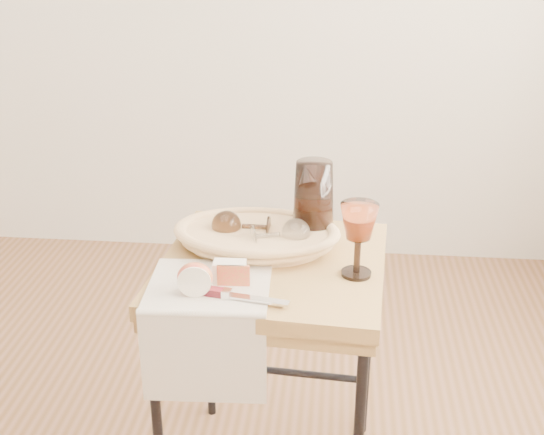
# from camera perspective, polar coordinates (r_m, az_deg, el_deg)

# --- Properties ---
(side_table) EXTENTS (0.56, 0.56, 0.66)m
(side_table) POSITION_cam_1_polar(r_m,az_deg,el_deg) (1.84, 0.06, -12.77)
(side_table) COLOR brown
(side_table) RESTS_ON floor
(tea_towel) EXTENTS (0.28, 0.25, 0.01)m
(tea_towel) POSITION_cam_1_polar(r_m,az_deg,el_deg) (1.56, -5.13, -5.54)
(tea_towel) COLOR silver
(tea_towel) RESTS_ON side_table
(bread_basket) EXTENTS (0.37, 0.26, 0.05)m
(bread_basket) POSITION_cam_1_polar(r_m,az_deg,el_deg) (1.72, -1.25, -1.68)
(bread_basket) COLOR tan
(bread_basket) RESTS_ON side_table
(goblet_lying_a) EXTENTS (0.12, 0.08, 0.07)m
(goblet_lying_a) POSITION_cam_1_polar(r_m,az_deg,el_deg) (1.72, -2.26, -0.71)
(goblet_lying_a) COLOR brown
(goblet_lying_a) RESTS_ON bread_basket
(goblet_lying_b) EXTENTS (0.13, 0.10, 0.07)m
(goblet_lying_b) POSITION_cam_1_polar(r_m,az_deg,el_deg) (1.68, 0.47, -1.40)
(goblet_lying_b) COLOR white
(goblet_lying_b) RESTS_ON bread_basket
(pitcher) EXTENTS (0.21, 0.26, 0.24)m
(pitcher) POSITION_cam_1_polar(r_m,az_deg,el_deg) (1.73, 3.38, 1.32)
(pitcher) COLOR black
(pitcher) RESTS_ON side_table
(wine_goblet) EXTENTS (0.11, 0.11, 0.18)m
(wine_goblet) POSITION_cam_1_polar(r_m,az_deg,el_deg) (1.57, 7.00, -1.82)
(wine_goblet) COLOR white
(wine_goblet) RESTS_ON side_table
(apple_half) EXTENTS (0.08, 0.05, 0.07)m
(apple_half) POSITION_cam_1_polar(r_m,az_deg,el_deg) (1.51, -6.27, -4.85)
(apple_half) COLOR red
(apple_half) RESTS_ON tea_towel
(apple_wedge) EXTENTS (0.07, 0.04, 0.05)m
(apple_wedge) POSITION_cam_1_polar(r_m,az_deg,el_deg) (1.55, -3.45, -4.41)
(apple_wedge) COLOR #F8E5CB
(apple_wedge) RESTS_ON tea_towel
(table_knife) EXTENTS (0.23, 0.07, 0.02)m
(table_knife) POSITION_cam_1_polar(r_m,az_deg,el_deg) (1.50, -3.39, -6.19)
(table_knife) COLOR silver
(table_knife) RESTS_ON tea_towel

